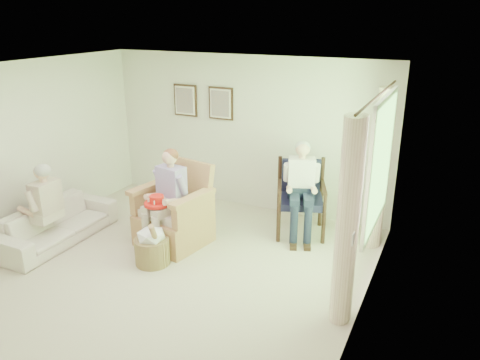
{
  "coord_description": "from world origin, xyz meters",
  "views": [
    {
      "loc": [
        3.21,
        -4.27,
        3.22
      ],
      "look_at": [
        0.62,
        1.22,
        1.05
      ],
      "focal_mm": 35.0,
      "sensor_mm": 36.0,
      "label": 1
    }
  ],
  "objects_px": {
    "wood_armchair": "(303,195)",
    "person_dark": "(300,183)",
    "red_hat": "(157,202)",
    "sofa": "(57,224)",
    "person_wicker": "(167,192)",
    "person_sofa": "(42,203)",
    "hatbox": "(152,246)",
    "wicker_armchair": "(175,218)"
  },
  "relations": [
    {
      "from": "red_hat",
      "to": "sofa",
      "type": "bearing_deg",
      "value": -166.79
    },
    {
      "from": "person_sofa",
      "to": "person_wicker",
      "type": "bearing_deg",
      "value": 113.68
    },
    {
      "from": "wicker_armchair",
      "to": "wood_armchair",
      "type": "bearing_deg",
      "value": 46.84
    },
    {
      "from": "wicker_armchair",
      "to": "person_wicker",
      "type": "relative_size",
      "value": 0.84
    },
    {
      "from": "wicker_armchair",
      "to": "sofa",
      "type": "bearing_deg",
      "value": -145.54
    },
    {
      "from": "person_wicker",
      "to": "wood_armchair",
      "type": "bearing_deg",
      "value": 50.34
    },
    {
      "from": "wood_armchair",
      "to": "person_dark",
      "type": "distance_m",
      "value": 0.31
    },
    {
      "from": "wood_armchair",
      "to": "sofa",
      "type": "bearing_deg",
      "value": -170.01
    },
    {
      "from": "wicker_armchair",
      "to": "person_dark",
      "type": "relative_size",
      "value": 0.83
    },
    {
      "from": "wicker_armchair",
      "to": "person_wicker",
      "type": "bearing_deg",
      "value": -79.53
    },
    {
      "from": "wood_armchair",
      "to": "hatbox",
      "type": "relative_size",
      "value": 1.61
    },
    {
      "from": "red_hat",
      "to": "wood_armchair",
      "type": "bearing_deg",
      "value": 42.96
    },
    {
      "from": "sofa",
      "to": "person_sofa",
      "type": "xyz_separation_m",
      "value": [
        -0.0,
        -0.2,
        0.41
      ]
    },
    {
      "from": "sofa",
      "to": "person_wicker",
      "type": "xyz_separation_m",
      "value": [
        1.62,
        0.56,
        0.57
      ]
    },
    {
      "from": "person_wicker",
      "to": "red_hat",
      "type": "distance_m",
      "value": 0.22
    },
    {
      "from": "wicker_armchair",
      "to": "person_sofa",
      "type": "distance_m",
      "value": 1.88
    },
    {
      "from": "wicker_armchair",
      "to": "hatbox",
      "type": "relative_size",
      "value": 1.72
    },
    {
      "from": "person_dark",
      "to": "red_hat",
      "type": "distance_m",
      "value": 2.1
    },
    {
      "from": "wicker_armchair",
      "to": "person_sofa",
      "type": "xyz_separation_m",
      "value": [
        -1.62,
        -0.92,
        0.31
      ]
    },
    {
      "from": "hatbox",
      "to": "wicker_armchair",
      "type": "bearing_deg",
      "value": 95.45
    },
    {
      "from": "person_sofa",
      "to": "wicker_armchair",
      "type": "bearing_deg",
      "value": 118.03
    },
    {
      "from": "person_dark",
      "to": "hatbox",
      "type": "height_order",
      "value": "person_dark"
    },
    {
      "from": "person_wicker",
      "to": "wicker_armchair",
      "type": "bearing_deg",
      "value": 100.47
    },
    {
      "from": "wicker_armchair",
      "to": "person_wicker",
      "type": "height_order",
      "value": "person_wicker"
    },
    {
      "from": "person_dark",
      "to": "person_sofa",
      "type": "xyz_separation_m",
      "value": [
        -3.19,
        -1.9,
        -0.17
      ]
    },
    {
      "from": "wood_armchair",
      "to": "sofa",
      "type": "relative_size",
      "value": 0.59
    },
    {
      "from": "sofa",
      "to": "person_wicker",
      "type": "relative_size",
      "value": 1.32
    },
    {
      "from": "sofa",
      "to": "person_sofa",
      "type": "height_order",
      "value": "person_sofa"
    },
    {
      "from": "person_wicker",
      "to": "person_sofa",
      "type": "xyz_separation_m",
      "value": [
        -1.62,
        -0.76,
        -0.16
      ]
    },
    {
      "from": "wicker_armchair",
      "to": "wood_armchair",
      "type": "xyz_separation_m",
      "value": [
        1.58,
        1.16,
        0.23
      ]
    },
    {
      "from": "wood_armchair",
      "to": "sofa",
      "type": "distance_m",
      "value": 3.72
    },
    {
      "from": "wood_armchair",
      "to": "red_hat",
      "type": "height_order",
      "value": "wood_armchair"
    },
    {
      "from": "red_hat",
      "to": "hatbox",
      "type": "xyz_separation_m",
      "value": [
        0.11,
        -0.33,
        -0.5
      ]
    },
    {
      "from": "person_sofa",
      "to": "red_hat",
      "type": "height_order",
      "value": "person_sofa"
    },
    {
      "from": "hatbox",
      "to": "person_dark",
      "type": "bearing_deg",
      "value": 47.61
    },
    {
      "from": "wood_armchair",
      "to": "red_hat",
      "type": "relative_size",
      "value": 3.13
    },
    {
      "from": "sofa",
      "to": "person_wicker",
      "type": "distance_m",
      "value": 1.81
    },
    {
      "from": "person_dark",
      "to": "red_hat",
      "type": "xyz_separation_m",
      "value": [
        -1.62,
        -1.33,
        -0.1
      ]
    },
    {
      "from": "person_wicker",
      "to": "red_hat",
      "type": "relative_size",
      "value": 4.02
    },
    {
      "from": "person_dark",
      "to": "person_sofa",
      "type": "bearing_deg",
      "value": -169.8
    },
    {
      "from": "person_sofa",
      "to": "hatbox",
      "type": "relative_size",
      "value": 1.78
    },
    {
      "from": "hatbox",
      "to": "red_hat",
      "type": "bearing_deg",
      "value": 108.92
    }
  ]
}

